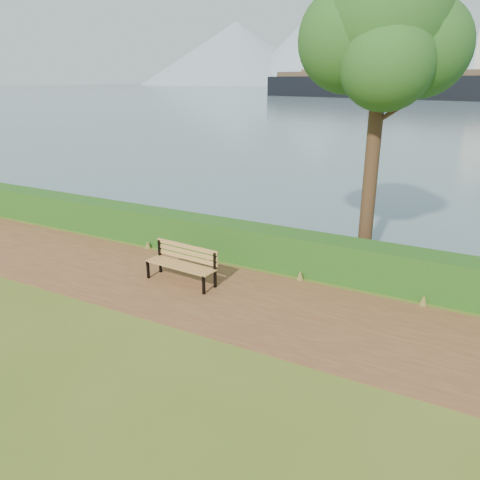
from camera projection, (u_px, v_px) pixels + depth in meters
The scene contains 6 objects.
ground at pixel (201, 298), 10.66m from camera, with size 140.00×140.00×0.00m, color #4B5B1A.
path at pixel (208, 293), 10.91m from camera, with size 40.00×3.40×0.01m, color brown.
hedge at pixel (253, 244), 12.66m from camera, with size 32.00×0.85×1.00m, color #144815.
bench at pixel (183, 261), 11.36m from camera, with size 1.88×0.67×0.93m.
tree at pixel (383, 31), 10.95m from camera, with size 3.99×3.27×7.80m.
cargo_ship at pixel (407, 84), 120.05m from camera, with size 78.02×30.58×23.49m.
Camera 1 is at (5.39, -8.06, 4.72)m, focal length 35.00 mm.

